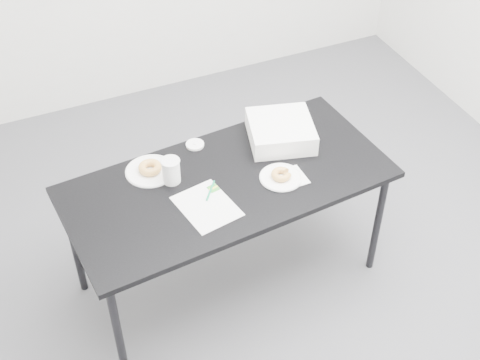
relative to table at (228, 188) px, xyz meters
name	(u,v)px	position (x,y,z in m)	size (l,w,h in m)	color
floor	(261,281)	(0.14, -0.10, -0.65)	(4.00, 4.00, 0.00)	#4D4C51
table	(228,188)	(0.00, 0.00, 0.00)	(1.61, 0.86, 0.71)	black
scorecard	(207,206)	(-0.16, -0.13, 0.05)	(0.23, 0.29, 0.00)	white
logo_patch	(213,188)	(-0.09, -0.03, 0.06)	(0.05, 0.05, 0.00)	green
pen	(210,190)	(-0.10, -0.04, 0.06)	(0.01, 0.01, 0.13)	#0B8350
napkin	(290,178)	(0.28, -0.11, 0.06)	(0.14, 0.14, 0.00)	white
plate_near	(281,177)	(0.24, -0.09, 0.06)	(0.21, 0.21, 0.01)	white
donut_near	(281,174)	(0.24, -0.09, 0.08)	(0.10, 0.10, 0.03)	gold
plate_far	(150,171)	(-0.32, 0.21, 0.06)	(0.24, 0.24, 0.01)	white
donut_far	(150,168)	(-0.32, 0.21, 0.08)	(0.11, 0.11, 0.04)	gold
coffee_cup	(171,171)	(-0.24, 0.10, 0.12)	(0.08, 0.08, 0.13)	white
cup_lid	(195,145)	(-0.05, 0.30, 0.06)	(0.09, 0.09, 0.01)	white
bakery_box	(281,131)	(0.37, 0.18, 0.11)	(0.32, 0.32, 0.11)	white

